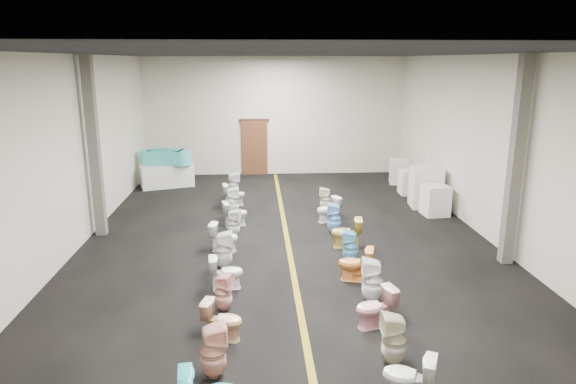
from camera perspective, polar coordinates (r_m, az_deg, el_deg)
name	(u,v)px	position (r m, az deg, el deg)	size (l,w,h in m)	color
floor	(288,243)	(12.64, -0.02, -5.71)	(16.00, 16.00, 0.00)	black
ceiling	(288,54)	(11.87, -0.02, 15.13)	(16.00, 16.00, 0.00)	black
wall_back	(275,117)	(19.97, -1.47, 8.38)	(10.00, 10.00, 0.00)	beige
wall_front	(348,320)	(4.45, 6.65, -13.93)	(10.00, 10.00, 0.00)	beige
wall_left	(70,155)	(12.76, -23.09, 3.78)	(16.00, 16.00, 0.00)	beige
wall_right	(495,151)	(13.33, 22.03, 4.30)	(16.00, 16.00, 0.00)	beige
aisle_stripe	(288,243)	(12.64, -0.02, -5.70)	(0.12, 15.60, 0.01)	olive
back_door	(255,148)	(20.06, -3.74, 4.92)	(1.00, 0.10, 2.10)	#562D19
door_frame	(254,120)	(19.92, -3.79, 7.96)	(1.15, 0.08, 0.10)	#331C11
column_left	(94,148)	(13.62, -20.74, 4.61)	(0.25, 0.25, 4.50)	#59544C
column_right	(516,163)	(11.90, 23.98, 2.99)	(0.25, 0.25, 4.50)	#59544C
display_table	(167,175)	(18.70, -13.32, 1.82)	(1.79, 0.89, 0.79)	silver
bathtub	(166,157)	(18.57, -13.44, 3.85)	(1.83, 0.91, 0.55)	#40BAB2
appliance_crate_a	(435,200)	(15.39, 16.05, -0.90)	(0.68, 0.68, 0.87)	silver
appliance_crate_b	(426,187)	(16.16, 15.06, 0.52)	(0.88, 0.88, 1.22)	silver
appliance_crate_c	(410,182)	(17.64, 13.44, 1.07)	(0.70, 0.70, 0.79)	silver
appliance_crate_d	(399,172)	(19.01, 12.18, 2.22)	(0.62, 0.62, 0.88)	silver
toilet_left_1	(213,351)	(7.58, -8.32, -17.10)	(0.37, 0.38, 0.82)	#E8A992
toilet_left_2	(223,320)	(8.50, -7.27, -13.97)	(0.37, 0.65, 0.66)	#DEA782
toilet_left_3	(223,292)	(9.37, -7.20, -10.97)	(0.32, 0.32, 0.70)	#F0ABA5
toilet_left_4	(226,272)	(10.21, -6.89, -8.86)	(0.37, 0.66, 0.67)	white
toilet_left_5	(223,250)	(11.12, -7.18, -6.42)	(0.38, 0.39, 0.84)	white
toilet_left_6	(224,237)	(12.14, -7.12, -5.01)	(0.38, 0.66, 0.68)	white
toilet_left_7	(233,223)	(13.03, -6.08, -3.49)	(0.33, 0.34, 0.73)	silver
toilet_left_8	(235,214)	(13.92, -5.90, -2.40)	(0.38, 0.67, 0.69)	silver
toilet_left_9	(232,201)	(14.82, -6.23, -1.04)	(0.38, 0.39, 0.84)	white
toilet_left_10	(234,195)	(15.84, -6.04, -0.30)	(0.39, 0.68, 0.70)	silver
toilet_left_11	(233,185)	(16.80, -6.12, 0.78)	(0.37, 0.38, 0.82)	white
toilet_right_1	(408,378)	(7.27, 13.24, -19.43)	(0.39, 0.68, 0.69)	silver
toilet_right_2	(394,339)	(7.92, 11.70, -15.75)	(0.37, 0.38, 0.82)	beige
toilet_right_3	(375,308)	(8.89, 9.68, -12.57)	(0.39, 0.68, 0.70)	#EEA7AF
toilet_right_4	(372,281)	(9.69, 9.36, -9.68)	(0.39, 0.39, 0.86)	white
toilet_right_5	(356,264)	(10.56, 7.54, -7.94)	(0.40, 0.70, 0.72)	orange
toilet_right_6	(350,247)	(11.44, 6.95, -6.04)	(0.34, 0.34, 0.75)	#6EC2E9
toilet_right_7	(347,233)	(12.33, 6.52, -4.53)	(0.41, 0.72, 0.73)	gold
toilet_right_8	(334,218)	(13.28, 5.17, -2.91)	(0.37, 0.37, 0.82)	#83C1F5
toilet_right_9	(328,209)	(14.26, 4.49, -1.95)	(0.38, 0.67, 0.69)	white
toilet_right_10	(325,199)	(15.22, 4.18, -0.82)	(0.33, 0.33, 0.72)	#F1E8C1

